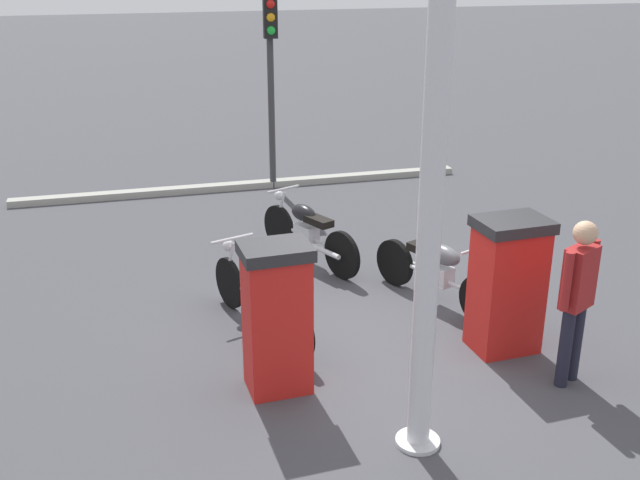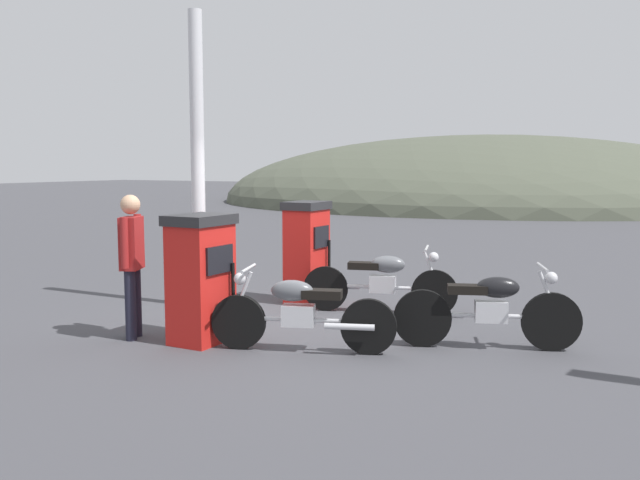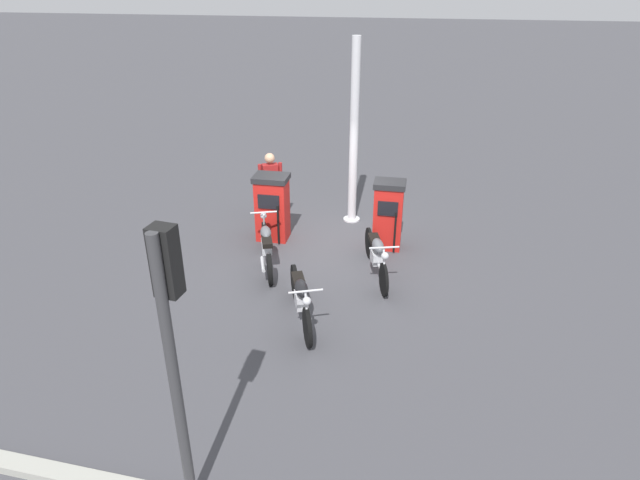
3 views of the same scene
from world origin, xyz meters
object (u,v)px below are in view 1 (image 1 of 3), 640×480
Objects in this scene: fuel_pump_near at (507,284)px; motorcycle_near_pump at (438,271)px; fuel_pump_far at (277,317)px; motorcycle_far_pump at (259,292)px; attendant_person at (577,292)px; motorcycle_extra at (307,231)px; roadside_traffic_light at (271,60)px; canopy_support_pole at (430,226)px.

fuel_pump_near reaches higher than motorcycle_near_pump.
fuel_pump_far is 1.32m from motorcycle_far_pump.
fuel_pump_near is 0.98× the size of fuel_pump_far.
attendant_person is at bearing -163.90° from fuel_pump_near.
fuel_pump_far is at bearing 174.13° from motorcycle_far_pump.
motorcycle_extra is 1.15× the size of attendant_person.
attendant_person is (-2.12, -2.69, 0.53)m from motorcycle_far_pump.
roadside_traffic_light reaches higher than motorcycle_extra.
attendant_person is (-2.07, -0.42, 0.56)m from motorcycle_near_pump.
motorcycle_far_pump is 1.06× the size of motorcycle_extra.
attendant_person is (-3.92, -1.52, 0.54)m from motorcycle_extra.
canopy_support_pole is (-1.29, 1.65, 1.29)m from fuel_pump_near.
fuel_pump_far is at bearing 90.00° from fuel_pump_near.
roadside_traffic_light is at bearing 6.49° from fuel_pump_near.
fuel_pump_near is 7.02m from roadside_traffic_light.
motorcycle_far_pump is 6.07m from roadside_traffic_light.
attendant_person is at bearing -172.42° from roadside_traffic_light.
attendant_person is 7.82m from roadside_traffic_light.
motorcycle_near_pump is (1.23, -2.40, -0.34)m from fuel_pump_far.
roadside_traffic_light is (6.79, -1.81, 1.62)m from fuel_pump_far.
motorcycle_near_pump is at bearing -91.09° from motorcycle_far_pump.
motorcycle_near_pump is at bearing -62.81° from fuel_pump_far.
fuel_pump_near is 0.43× the size of roadside_traffic_light.
attendant_person is (-0.84, -0.24, 0.24)m from fuel_pump_near.
motorcycle_near_pump is 1.16× the size of attendant_person.
canopy_support_pole is at bearing 128.15° from fuel_pump_near.
motorcycle_near_pump is at bearing -30.20° from canopy_support_pole.
fuel_pump_near reaches higher than motorcycle_extra.
fuel_pump_far is at bearing 35.72° from canopy_support_pole.
roadside_traffic_light is 8.14m from canopy_support_pole.
motorcycle_near_pump is 0.47× the size of canopy_support_pole.
attendant_person is at bearing -158.79° from motorcycle_extra.
fuel_pump_near is 2.58m from fuel_pump_far.
roadside_traffic_light reaches higher than motorcycle_far_pump.
roadside_traffic_light is (6.79, 0.77, 1.63)m from fuel_pump_near.
fuel_pump_far is 0.76× the size of motorcycle_near_pump.
motorcycle_extra reaches higher than motorcycle_near_pump.
fuel_pump_far is 2.72m from motorcycle_near_pump.
fuel_pump_far is 0.44× the size of roadside_traffic_light.
roadside_traffic_light is at bearing -6.18° from canopy_support_pole.
roadside_traffic_light reaches higher than fuel_pump_far.
motorcycle_extra is (3.08, -1.30, -0.31)m from fuel_pump_far.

